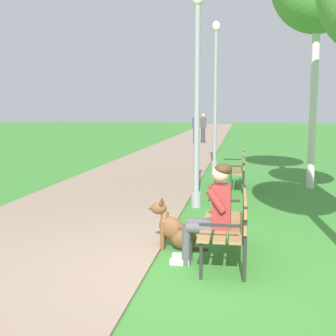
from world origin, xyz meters
TOP-DOWN VIEW (x-y plane):
  - ground_plane at (0.00, 0.00)m, footprint 120.00×120.00m
  - paved_path at (-2.14, 24.00)m, footprint 3.51×60.00m
  - park_bench_near at (0.55, 0.59)m, footprint 0.55×1.50m
  - park_bench_mid at (0.56, 5.88)m, footprint 0.55×1.50m
  - person_seated_on_near_bench at (0.34, 0.45)m, footprint 0.74×0.49m
  - dog_brown at (-0.18, 0.95)m, footprint 0.83×0.28m
  - lamp_post_near at (-0.17, 3.66)m, footprint 0.24×0.24m
  - lamp_post_mid at (-0.13, 8.97)m, footprint 0.24×0.24m
  - litter_bin at (0.32, 4.34)m, footprint 0.36×0.36m
  - pedestrian_distant at (-1.84, 20.05)m, footprint 0.32×0.22m
  - pedestrian_further_distant at (-1.42, 20.20)m, footprint 0.32×0.22m

SIDE VIEW (x-z plane):
  - ground_plane at x=0.00m, z-range 0.00..0.00m
  - paved_path at x=-2.14m, z-range 0.00..0.04m
  - dog_brown at x=-0.18m, z-range -0.09..0.61m
  - litter_bin at x=0.32m, z-range 0.00..0.70m
  - park_bench_near at x=0.55m, z-range 0.09..0.94m
  - park_bench_mid at x=0.56m, z-range 0.09..0.94m
  - person_seated_on_near_bench at x=0.34m, z-range 0.06..1.31m
  - pedestrian_distant at x=-1.84m, z-range 0.02..1.67m
  - pedestrian_further_distant at x=-1.42m, z-range 0.02..1.67m
  - lamp_post_near at x=-0.17m, z-range 0.07..4.18m
  - lamp_post_mid at x=-0.13m, z-range 0.08..4.59m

